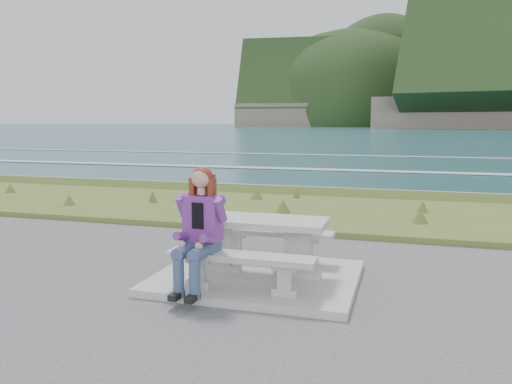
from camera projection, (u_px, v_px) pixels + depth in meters
concrete_slab at (257, 277)px, 6.61m from camera, size 2.60×2.10×0.10m
picnic_table at (257, 231)px, 6.52m from camera, size 1.80×0.75×0.75m
bench_landward at (241, 262)px, 5.89m from camera, size 1.80×0.35×0.45m
bench_seaward at (271, 236)px, 7.22m from camera, size 1.80×0.35×0.45m
grass_verge at (320, 215)px, 11.36m from camera, size 160.00×4.50×0.22m
shore_drop at (337, 196)px, 14.11m from camera, size 160.00×0.80×2.20m
ocean at (373, 185)px, 30.66m from camera, size 1600.00×1600.00×0.09m
seated_woman at (197, 246)px, 5.87m from camera, size 0.46×0.76×1.47m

